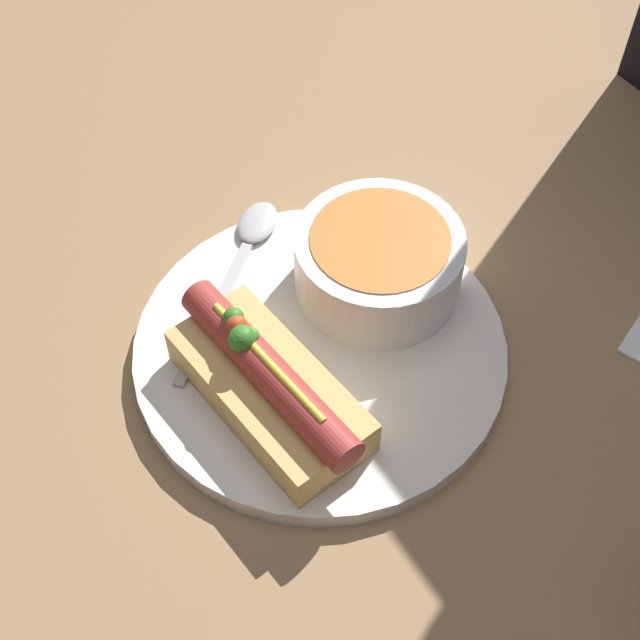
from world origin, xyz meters
TOP-DOWN VIEW (x-y plane):
  - ground_plane at (0.00, 0.00)m, footprint 4.00×4.00m
  - dinner_plate at (0.00, 0.00)m, footprint 0.25×0.25m
  - hot_dog at (0.02, -0.05)m, footprint 0.16×0.08m
  - soup_bowl at (-0.02, 0.06)m, footprint 0.12×0.12m
  - spoon at (-0.10, 0.00)m, footprint 0.12×0.14m

SIDE VIEW (x-z plane):
  - ground_plane at x=0.00m, z-range 0.00..0.00m
  - dinner_plate at x=0.00m, z-range 0.00..0.01m
  - spoon at x=-0.10m, z-range 0.01..0.02m
  - hot_dog at x=0.02m, z-range 0.01..0.07m
  - soup_bowl at x=-0.02m, z-range 0.02..0.07m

